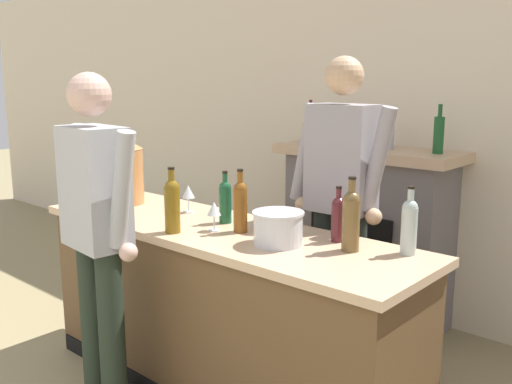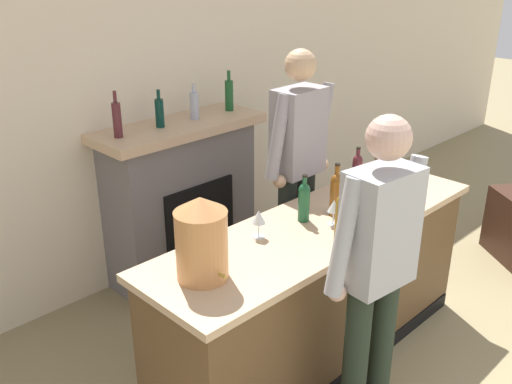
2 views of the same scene
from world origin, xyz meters
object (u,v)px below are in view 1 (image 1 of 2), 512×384
Objects in this scene: fireplace_stone at (366,232)px; wine_bottle_port_short at (351,218)px; wine_bottle_burgundy_dark at (409,224)px; wine_bottle_rose_blush at (225,200)px; potted_plant_corner at (134,235)px; wine_bottle_riesling_slim at (240,204)px; copper_dispenser at (123,170)px; ice_bucket_steel at (278,228)px; wine_glass_by_dispenser at (214,210)px; wine_bottle_chardonnay_pale at (172,203)px; person_customer at (98,234)px; wine_bottle_cabernet_heavy at (338,217)px; person_bartender at (340,207)px; wine_glass_front_left at (188,193)px.

fireplace_stone is 4.53× the size of wine_bottle_port_short.
wine_bottle_burgundy_dark is 1.04m from wine_bottle_rose_blush.
potted_plant_corner is 2.87m from wine_bottle_riesling_slim.
copper_dispenser is 1.70× the size of ice_bucket_steel.
wine_glass_by_dispenser is at bearing -63.59° from wine_bottle_rose_blush.
wine_glass_by_dispenser is (-0.11, -0.08, -0.03)m from wine_bottle_riesling_slim.
potted_plant_corner is 2.76m from wine_bottle_chardonnay_pale.
ice_bucket_steel is at bearing 36.78° from person_customer.
ice_bucket_steel is 0.91× the size of wine_bottle_cabernet_heavy.
person_customer is (2.07, -1.71, 0.75)m from potted_plant_corner.
fireplace_stone reaches higher than wine_bottle_chardonnay_pale.
fireplace_stone reaches higher than wine_bottle_cabernet_heavy.
ice_bucket_steel is at bearing -8.96° from wine_bottle_riesling_slim.
wine_bottle_rose_blush is at bearing -179.09° from wine_bottle_port_short.
wine_glass_by_dispenser is (-0.72, -0.17, -0.04)m from wine_bottle_port_short.
copper_dispenser is at bearing -158.00° from person_bartender.
ice_bucket_steel is at bearing -153.09° from wine_bottle_burgundy_dark.
person_bartender is at bearing 58.28° from wine_glass_by_dispenser.
wine_bottle_rose_blush is 1.05× the size of wine_bottle_cabernet_heavy.
wine_bottle_burgundy_dark is 1.18m from wine_bottle_chardonnay_pale.
wine_glass_front_left is (-1.37, -0.11, -0.02)m from wine_bottle_burgundy_dark.
wine_bottle_burgundy_dark is (0.22, 0.13, -0.02)m from wine_bottle_port_short.
wine_bottle_cabernet_heavy reaches higher than wine_glass_by_dispenser.
fireplace_stone reaches higher than ice_bucket_steel.
wine_bottle_cabernet_heavy is at bearing 9.00° from wine_bottle_rose_blush.
wine_glass_front_left is at bearing 167.59° from wine_bottle_riesling_slim.
wine_glass_front_left is at bearing 168.80° from ice_bucket_steel.
person_customer reaches higher than wine_bottle_port_short.
wine_bottle_riesling_slim is (0.42, 0.58, 0.12)m from person_customer.
person_customer is 6.10× the size of wine_bottle_rose_blush.
potted_plant_corner is at bearing 155.62° from wine_bottle_riesling_slim.
copper_dispenser reaches higher than potted_plant_corner.
wine_bottle_port_short is at bearing 0.91° from wine_bottle_rose_blush.
wine_bottle_port_short is at bearing 21.41° from wine_bottle_chardonnay_pale.
wine_bottle_burgundy_dark is 2.01× the size of wine_glass_by_dispenser.
wine_bottle_chardonnay_pale reaches higher than wine_bottle_rose_blush.
fireplace_stone is 5.73× the size of wine_bottle_cabernet_heavy.
wine_bottle_rose_blush reaches higher than potted_plant_corner.
wine_bottle_port_short is 2.22× the size of wine_glass_by_dispenser.
wine_bottle_cabernet_heavy is (-0.36, -0.04, -0.02)m from wine_bottle_burgundy_dark.
wine_bottle_burgundy_dark is at bearing 6.69° from copper_dispenser.
wine_bottle_riesling_slim is at bearing -0.56° from copper_dispenser.
potted_plant_corner is 2.35m from wine_glass_front_left.
wine_glass_by_dispenser is (-0.03, -1.50, 0.42)m from fireplace_stone.
wine_bottle_port_short reaches higher than ice_bucket_steel.
wine_bottle_rose_blush reaches higher than wine_glass_by_dispenser.
copper_dispenser is 2.72× the size of wine_glass_by_dispenser.
wine_bottle_riesling_slim is at bearing 171.04° from ice_bucket_steel.
person_bartender is 0.72m from wine_glass_by_dispenser.
fireplace_stone is at bearing 56.16° from copper_dispenser.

